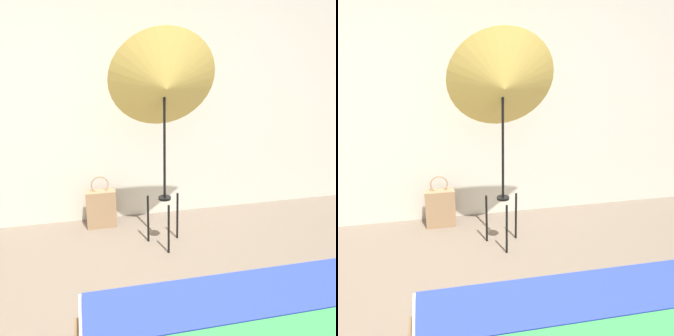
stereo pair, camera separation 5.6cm
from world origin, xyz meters
TOP-DOWN VIEW (x-y plane):
  - wall_back at (0.00, 2.19)m, footprint 8.00×0.05m
  - photo_umbrella at (0.07, 1.51)m, footprint 0.90×0.50m
  - tote_bag at (-0.47, 1.99)m, footprint 0.29×0.13m

SIDE VIEW (x-z plane):
  - tote_bag at x=-0.47m, z-range -0.07..0.46m
  - wall_back at x=0.00m, z-range 0.00..2.60m
  - photo_umbrella at x=0.07m, z-range 0.50..2.40m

